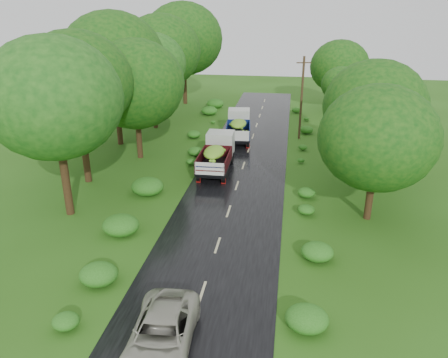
% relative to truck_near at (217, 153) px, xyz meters
% --- Properties ---
extents(ground, '(120.00, 120.00, 0.00)m').
position_rel_truck_near_xyz_m(ground, '(1.85, -14.75, -1.39)').
color(ground, '#254F10').
rests_on(ground, ground).
extents(road, '(6.50, 80.00, 0.02)m').
position_rel_truck_near_xyz_m(road, '(1.85, -9.75, -1.38)').
color(road, black).
rests_on(road, ground).
extents(road_lines, '(0.12, 69.60, 0.00)m').
position_rel_truck_near_xyz_m(road_lines, '(1.85, -8.75, -1.37)').
color(road_lines, '#BFB78C').
rests_on(road_lines, road).
extents(truck_near, '(2.14, 5.85, 2.45)m').
position_rel_truck_near_xyz_m(truck_near, '(0.00, 0.00, 0.00)').
color(truck_near, black).
rests_on(truck_near, ground).
extents(truck_far, '(2.60, 5.93, 2.42)m').
position_rel_truck_near_xyz_m(truck_far, '(0.62, 7.99, -0.02)').
color(truck_far, black).
rests_on(truck_far, ground).
extents(car, '(2.53, 4.98, 1.35)m').
position_rel_truck_near_xyz_m(car, '(1.09, -18.25, -0.69)').
color(car, '#ADAB99').
rests_on(car, road).
extents(utility_pole, '(1.28, 0.40, 7.38)m').
position_rel_truck_near_xyz_m(utility_pole, '(6.10, 9.16, 2.41)').
color(utility_pole, '#382616').
rests_on(utility_pole, ground).
extents(trees_left, '(6.95, 34.70, 9.61)m').
position_rel_truck_near_xyz_m(trees_left, '(-8.13, 7.16, 5.45)').
color(trees_left, black).
rests_on(trees_left, ground).
extents(trees_right, '(4.60, 31.34, 6.94)m').
position_rel_truck_near_xyz_m(trees_right, '(10.24, 5.24, 3.62)').
color(trees_right, black).
rests_on(trees_right, ground).
extents(shrubs, '(11.90, 44.00, 0.70)m').
position_rel_truck_near_xyz_m(shrubs, '(1.85, -0.75, -1.04)').
color(shrubs, '#246417').
rests_on(shrubs, ground).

